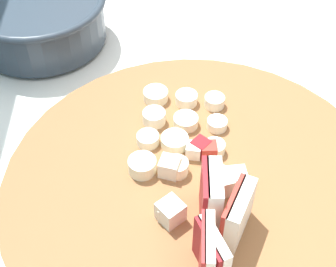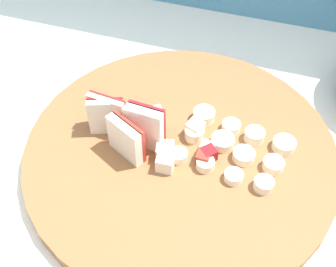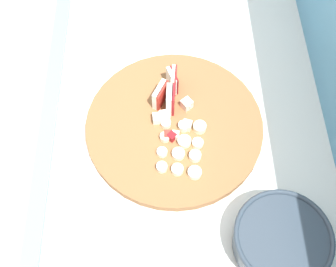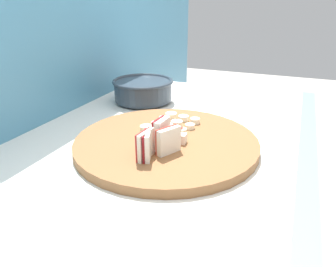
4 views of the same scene
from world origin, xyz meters
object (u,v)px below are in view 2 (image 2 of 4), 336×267
apple_wedge_fan (125,125)px  cutting_board (180,152)px  apple_dice_pile (176,140)px  banana_slice_rows (233,146)px

apple_wedge_fan → cutting_board: bearing=8.6°
cutting_board → apple_dice_pile: apple_dice_pile is taller
cutting_board → banana_slice_rows: 0.07m
banana_slice_rows → apple_dice_pile: bearing=-168.0°
apple_wedge_fan → banana_slice_rows: size_ratio=0.71×
apple_wedge_fan → banana_slice_rows: bearing=11.2°
cutting_board → apple_wedge_fan: bearing=-171.4°
banana_slice_rows → apple_wedge_fan: bearing=-168.8°
cutting_board → apple_dice_pile: size_ratio=3.63×
apple_dice_pile → banana_slice_rows: size_ratio=0.75×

